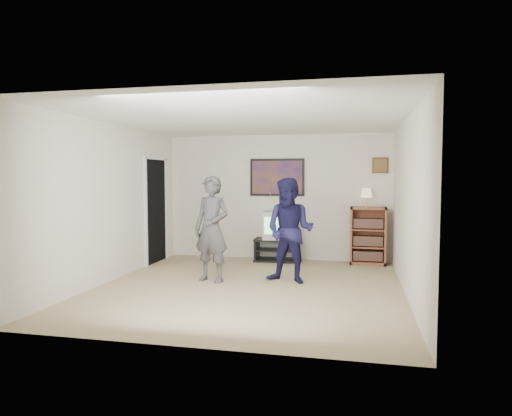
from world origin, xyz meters
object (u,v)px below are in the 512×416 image
at_px(media_stand, 277,250).
at_px(person_tall, 212,229).
at_px(crt_television, 279,225).
at_px(person_short, 290,230).
at_px(bookshelf, 368,236).

distance_m(media_stand, person_tall, 2.18).
distance_m(crt_television, person_tall, 2.11).
xyz_separation_m(crt_television, person_short, (0.46, -1.79, 0.11)).
xyz_separation_m(media_stand, bookshelf, (1.73, 0.05, 0.32)).
height_order(bookshelf, person_tall, person_tall).
bearing_deg(media_stand, bookshelf, -0.20).
bearing_deg(crt_television, person_short, -82.54).
bearing_deg(person_tall, media_stand, 85.93).
height_order(bookshelf, person_short, person_short).
relative_size(crt_television, person_short, 0.38).
bearing_deg(bookshelf, crt_television, -178.31).
bearing_deg(media_stand, crt_television, -1.85).
bearing_deg(person_short, bookshelf, 70.32).
relative_size(bookshelf, person_short, 0.66).
relative_size(media_stand, person_tall, 0.54).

